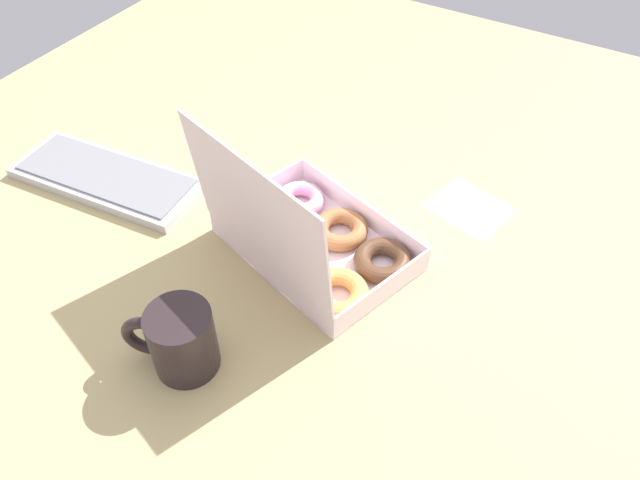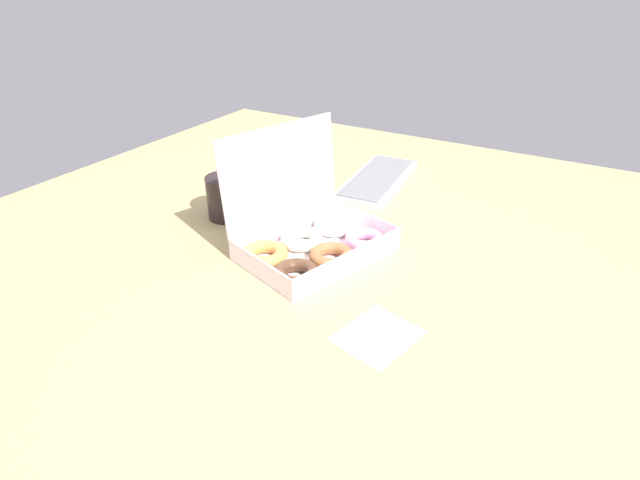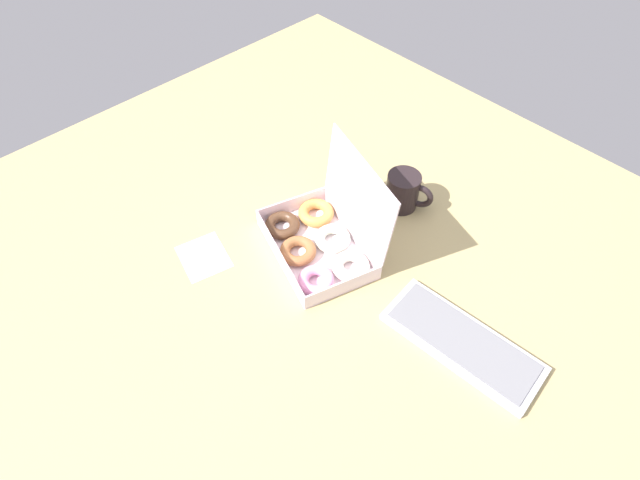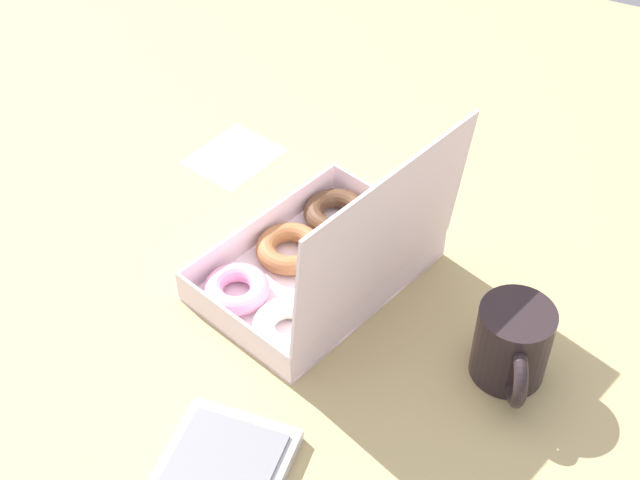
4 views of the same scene
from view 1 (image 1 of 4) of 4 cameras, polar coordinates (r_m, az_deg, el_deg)
The scene contains 5 objects.
ground_plane at distance 104.60cm, azimuth 1.29°, elevation -0.74°, with size 180.00×180.00×2.00cm, color tan.
donut_box at distance 99.69cm, azimuth -0.80°, elevation -0.15°, with size 35.83×30.89×25.40cm.
keyboard at distance 121.22cm, azimuth -18.91°, elevation 5.39°, with size 36.49×16.68×2.20cm.
coffee_mug at distance 86.97cm, azimuth -12.73°, elevation -8.87°, with size 12.80×9.05×10.48cm.
paper_napkin at distance 113.19cm, azimuth 13.48°, elevation 2.86°, with size 13.03×11.08×0.15cm, color white.
Camera 1 is at (-34.66, 63.44, 74.60)cm, focal length 35.00 mm.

